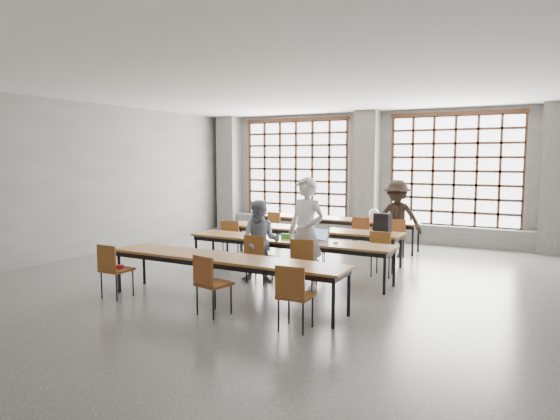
% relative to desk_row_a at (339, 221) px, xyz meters
% --- Properties ---
extents(floor, '(11.00, 11.00, 0.00)m').
position_rel_desk_row_a_xyz_m(floor, '(0.22, -3.72, -0.66)').
color(floor, '#4A4A48').
rests_on(floor, ground).
extents(ceiling, '(11.00, 11.00, 0.00)m').
position_rel_desk_row_a_xyz_m(ceiling, '(0.22, -3.72, 2.84)').
color(ceiling, silver).
rests_on(ceiling, floor).
extents(wall_back, '(10.00, 0.00, 10.00)m').
position_rel_desk_row_a_xyz_m(wall_back, '(0.22, 1.78, 1.09)').
color(wall_back, '#5C5C5A').
rests_on(wall_back, floor).
extents(wall_left, '(0.00, 11.00, 11.00)m').
position_rel_desk_row_a_xyz_m(wall_left, '(-4.78, -3.72, 1.09)').
color(wall_left, '#5C5C5A').
rests_on(wall_left, floor).
extents(column_left, '(0.60, 0.55, 3.50)m').
position_rel_desk_row_a_xyz_m(column_left, '(-4.28, 1.50, 1.09)').
color(column_left, '#51514E').
rests_on(column_left, floor).
extents(column_mid, '(0.60, 0.55, 3.50)m').
position_rel_desk_row_a_xyz_m(column_mid, '(0.22, 1.50, 1.09)').
color(column_mid, '#51514E').
rests_on(column_mid, floor).
extents(column_right, '(0.60, 0.55, 3.50)m').
position_rel_desk_row_a_xyz_m(column_right, '(4.72, 1.50, 1.09)').
color(column_right, '#51514E').
rests_on(column_right, floor).
extents(window_left, '(3.32, 0.12, 3.00)m').
position_rel_desk_row_a_xyz_m(window_left, '(-2.03, 1.70, 1.24)').
color(window_left, white).
rests_on(window_left, wall_back).
extents(window_right, '(3.32, 0.12, 3.00)m').
position_rel_desk_row_a_xyz_m(window_right, '(2.47, 1.70, 1.24)').
color(window_right, white).
rests_on(window_right, wall_back).
extents(sill_ledge, '(9.80, 0.35, 0.50)m').
position_rel_desk_row_a_xyz_m(sill_ledge, '(0.22, 1.58, -0.41)').
color(sill_ledge, '#51514E').
rests_on(sill_ledge, floor).
extents(desk_row_a, '(4.00, 0.70, 0.73)m').
position_rel_desk_row_a_xyz_m(desk_row_a, '(0.00, 0.00, 0.00)').
color(desk_row_a, brown).
rests_on(desk_row_a, floor).
extents(desk_row_b, '(4.00, 0.70, 0.73)m').
position_rel_desk_row_a_xyz_m(desk_row_b, '(0.09, -1.95, 0.00)').
color(desk_row_b, brown).
rests_on(desk_row_b, floor).
extents(desk_row_c, '(4.00, 0.70, 0.73)m').
position_rel_desk_row_a_xyz_m(desk_row_c, '(0.36, -3.47, 0.00)').
color(desk_row_c, brown).
rests_on(desk_row_c, floor).
extents(desk_row_d, '(4.00, 0.70, 0.73)m').
position_rel_desk_row_a_xyz_m(desk_row_d, '(0.24, -5.39, 0.00)').
color(desk_row_d, brown).
rests_on(desk_row_d, floor).
extents(chair_back_left, '(0.50, 0.50, 0.88)m').
position_rel_desk_row_a_xyz_m(chair_back_left, '(-1.42, -0.63, -0.13)').
color(chair_back_left, brown).
rests_on(chair_back_left, floor).
extents(chair_back_mid, '(0.49, 0.49, 0.88)m').
position_rel_desk_row_a_xyz_m(chair_back_mid, '(0.81, -0.63, -0.13)').
color(chair_back_mid, brown).
rests_on(chair_back_mid, floor).
extents(chair_back_right, '(0.53, 0.53, 0.88)m').
position_rel_desk_row_a_xyz_m(chair_back_right, '(1.62, -0.63, -0.13)').
color(chair_back_right, brown).
rests_on(chair_back_right, floor).
extents(chair_mid_left, '(0.52, 0.52, 0.88)m').
position_rel_desk_row_a_xyz_m(chair_mid_left, '(-1.49, -2.58, -0.13)').
color(chair_mid_left, brown).
rests_on(chair_mid_left, floor).
extents(chair_mid_centre, '(0.53, 0.53, 0.88)m').
position_rel_desk_row_a_xyz_m(chair_mid_centre, '(0.51, -2.58, -0.13)').
color(chair_mid_centre, maroon).
rests_on(chair_mid_centre, floor).
extents(chair_mid_right, '(0.43, 0.43, 0.88)m').
position_rel_desk_row_a_xyz_m(chair_mid_right, '(1.89, -2.58, -0.13)').
color(chair_mid_right, brown).
rests_on(chair_mid_right, floor).
extents(chair_front_left, '(0.43, 0.44, 0.88)m').
position_rel_desk_row_a_xyz_m(chair_front_left, '(0.07, -4.10, -0.13)').
color(chair_front_left, brown).
rests_on(chair_front_left, floor).
extents(chair_front_right, '(0.49, 0.49, 0.88)m').
position_rel_desk_row_a_xyz_m(chair_front_right, '(0.98, -4.10, -0.13)').
color(chair_front_right, brown).
rests_on(chair_front_right, floor).
extents(chair_near_left, '(0.43, 0.44, 0.88)m').
position_rel_desk_row_a_xyz_m(chair_near_left, '(-1.46, -6.02, -0.13)').
color(chair_near_left, brown).
rests_on(chair_near_left, floor).
extents(chair_near_mid, '(0.50, 0.50, 0.88)m').
position_rel_desk_row_a_xyz_m(chair_near_mid, '(0.43, -6.01, -0.13)').
color(chair_near_mid, brown).
rests_on(chair_near_mid, floor).
extents(chair_near_right, '(0.45, 0.45, 0.88)m').
position_rel_desk_row_a_xyz_m(chair_near_right, '(1.75, -6.02, -0.13)').
color(chair_near_right, brown).
rests_on(chair_near_right, floor).
extents(student_male, '(0.77, 0.58, 1.91)m').
position_rel_desk_row_a_xyz_m(student_male, '(0.96, -3.97, 0.29)').
color(student_male, white).
rests_on(student_male, floor).
extents(student_female, '(0.86, 0.77, 1.48)m').
position_rel_desk_row_a_xyz_m(student_female, '(0.06, -3.97, 0.08)').
color(student_female, '#182648').
rests_on(student_female, floor).
extents(student_back, '(1.16, 0.71, 1.74)m').
position_rel_desk_row_a_xyz_m(student_back, '(1.60, -0.50, 0.21)').
color(student_back, black).
rests_on(student_back, floor).
extents(laptop_front, '(0.42, 0.38, 0.26)m').
position_rel_desk_row_a_xyz_m(laptop_front, '(0.93, -3.36, 0.13)').
color(laptop_front, '#B0B0B5').
rests_on(laptop_front, desk_row_c).
extents(laptop_back, '(0.36, 0.31, 0.26)m').
position_rel_desk_row_a_xyz_m(laptop_back, '(1.35, 0.11, 0.13)').
color(laptop_back, '#AEAEB3').
rests_on(laptop_back, desk_row_a).
extents(mouse, '(0.11, 0.09, 0.04)m').
position_rel_desk_row_a_xyz_m(mouse, '(1.31, -3.49, 0.08)').
color(mouse, silver).
rests_on(mouse, desk_row_c).
extents(green_box, '(0.26, 0.13, 0.09)m').
position_rel_desk_row_a_xyz_m(green_box, '(0.31, -3.39, 0.11)').
color(green_box, '#34892C').
rests_on(green_box, desk_row_c).
extents(phone, '(0.14, 0.10, 0.01)m').
position_rel_desk_row_a_xyz_m(phone, '(0.54, -3.57, 0.07)').
color(phone, black).
rests_on(phone, desk_row_c).
extents(paper_sheet_b, '(0.35, 0.30, 0.00)m').
position_rel_desk_row_a_xyz_m(paper_sheet_b, '(-0.21, -2.00, 0.07)').
color(paper_sheet_b, white).
rests_on(paper_sheet_b, desk_row_b).
extents(paper_sheet_c, '(0.35, 0.30, 0.00)m').
position_rel_desk_row_a_xyz_m(paper_sheet_c, '(0.19, -1.95, 0.07)').
color(paper_sheet_c, silver).
rests_on(paper_sheet_c, desk_row_b).
extents(backpack, '(0.34, 0.23, 0.40)m').
position_rel_desk_row_a_xyz_m(backpack, '(1.69, -1.90, 0.27)').
color(backpack, black).
rests_on(backpack, desk_row_b).
extents(plastic_bag, '(0.32, 0.29, 0.29)m').
position_rel_desk_row_a_xyz_m(plastic_bag, '(0.90, 0.05, 0.21)').
color(plastic_bag, white).
rests_on(plastic_bag, desk_row_a).
extents(red_pouch, '(0.22, 0.14, 0.06)m').
position_rel_desk_row_a_xyz_m(red_pouch, '(-1.46, -5.94, -0.16)').
color(red_pouch, maroon).
rests_on(red_pouch, chair_near_left).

